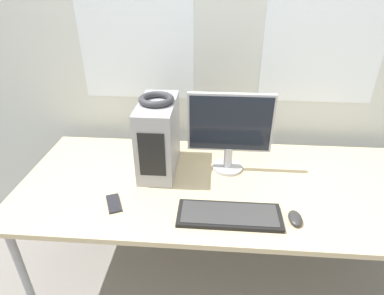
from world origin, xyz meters
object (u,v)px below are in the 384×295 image
(cell_phone, at_px, (114,203))
(keyboard, at_px, (229,215))
(headphones, at_px, (156,99))
(pc_tower, at_px, (158,137))
(mouse, at_px, (295,218))
(monitor_main, at_px, (230,129))

(cell_phone, bearing_deg, keyboard, -29.23)
(cell_phone, bearing_deg, headphones, 39.04)
(pc_tower, xyz_separation_m, mouse, (0.68, -0.39, -0.18))
(monitor_main, bearing_deg, cell_phone, -147.03)
(cell_phone, bearing_deg, monitor_main, 8.82)
(pc_tower, height_order, monitor_main, monitor_main)
(headphones, relative_size, cell_phone, 1.20)
(headphones, bearing_deg, pc_tower, -90.00)
(pc_tower, xyz_separation_m, headphones, (0.00, 0.00, 0.22))
(keyboard, relative_size, mouse, 4.55)
(headphones, relative_size, mouse, 1.74)
(pc_tower, distance_m, cell_phone, 0.43)
(monitor_main, height_order, mouse, monitor_main)
(headphones, bearing_deg, monitor_main, 3.05)
(monitor_main, bearing_deg, mouse, -54.28)
(headphones, xyz_separation_m, mouse, (0.68, -0.39, -0.40))
(pc_tower, xyz_separation_m, cell_phone, (-0.17, -0.34, -0.19))
(headphones, xyz_separation_m, keyboard, (0.38, -0.39, -0.40))
(mouse, bearing_deg, keyboard, 179.59)
(keyboard, bearing_deg, pc_tower, 134.62)
(mouse, bearing_deg, cell_phone, 176.54)
(monitor_main, relative_size, cell_phone, 2.99)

